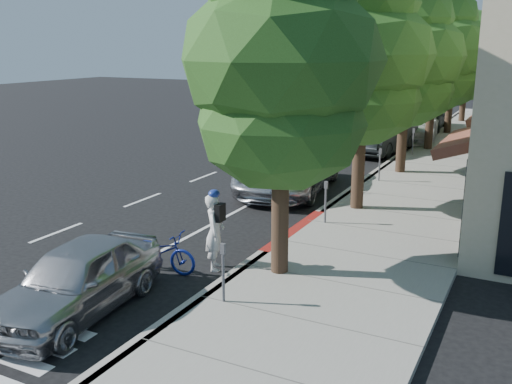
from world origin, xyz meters
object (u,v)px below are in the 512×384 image
Objects in this scene: pedestrian at (482,154)px; bicycle at (159,251)px; street_tree_4 at (453,64)px; street_tree_3 at (435,52)px; street_tree_1 at (363,58)px; street_tree_5 at (467,56)px; dark_suv_far at (427,117)px; dark_sedan at (384,137)px; street_tree_0 at (282,66)px; near_car_a at (77,279)px; street_tree_2 at (407,59)px; white_pickup at (414,125)px; cyclist at (215,232)px; silver_suv at (288,168)px.

bicycle is at bearing 24.17° from pedestrian.
street_tree_4 is 25.41m from bicycle.
bicycle is (-2.70, -19.00, -4.41)m from street_tree_3.
street_tree_5 is at bearing 90.00° from street_tree_1.
dark_sedan is at bearing -95.50° from dark_suv_far.
street_tree_0 reaches higher than near_car_a.
street_tree_2 is 10.06m from white_pickup.
street_tree_4 is 4.52m from white_pickup.
street_tree_0 is 1.52× the size of dark_suv_far.
street_tree_1 reaches higher than cyclist.
white_pickup is 3.16× the size of pedestrian.
silver_suv is at bearing 85.49° from near_car_a.
street_tree_2 is 1.25× the size of silver_suv.
near_car_a is at bearing -94.88° from street_tree_5.
street_tree_0 is 5.21m from bicycle.
street_tree_4 is at bearing 90.00° from street_tree_0.
dark_suv_far is (1.62, 17.74, 0.02)m from silver_suv.
street_tree_0 is 1.53× the size of dark_sedan.
near_car_a is at bearing 27.12° from pedestrian.
street_tree_3 is at bearing -90.00° from street_tree_5.
street_tree_1 is 1.02× the size of street_tree_2.
street_tree_4 is 17.11m from silver_suv.
street_tree_1 is at bearing -90.00° from street_tree_4.
dark_suv_far is at bearing -112.74° from pedestrian.
street_tree_0 is 12.00m from street_tree_2.
near_car_a is (-2.86, -27.50, -3.40)m from street_tree_4.
street_tree_2 is at bearing 90.00° from street_tree_1.
dark_suv_far is at bearing 81.50° from near_car_a.
street_tree_3 reaches higher than street_tree_4.
street_tree_2 is at bearing -90.00° from street_tree_3.
pedestrian is (5.96, 15.66, 0.38)m from near_car_a.
street_tree_5 is (-0.00, 12.00, -0.45)m from street_tree_3.
dark_suv_far is at bearing 94.41° from street_tree_1.
street_tree_2 is at bearing 90.00° from street_tree_0.
street_tree_4 reaches higher than silver_suv.
dark_sedan is 20.02m from near_car_a.
dark_sedan is (-1.89, 16.50, -4.01)m from street_tree_0.
dark_suv_far is at bearing 94.28° from dark_sedan.
street_tree_2 reaches higher than dark_sedan.
street_tree_4 is at bearing 56.97° from white_pickup.
silver_suv reaches higher than bicycle.
dark_suv_far is at bearing -26.73° from cyclist.
street_tree_1 reaches higher than street_tree_0.
street_tree_5 is (-0.00, 30.00, -0.38)m from street_tree_0.
silver_suv reaches higher than dark_sedan.
street_tree_0 reaches higher than dark_sedan.
street_tree_4 is at bearing 71.75° from silver_suv.
dark_sedan is 1.00× the size of dark_suv_far.
street_tree_0 is at bearing -90.00° from street_tree_5.
street_tree_0 is 4.01× the size of pedestrian.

